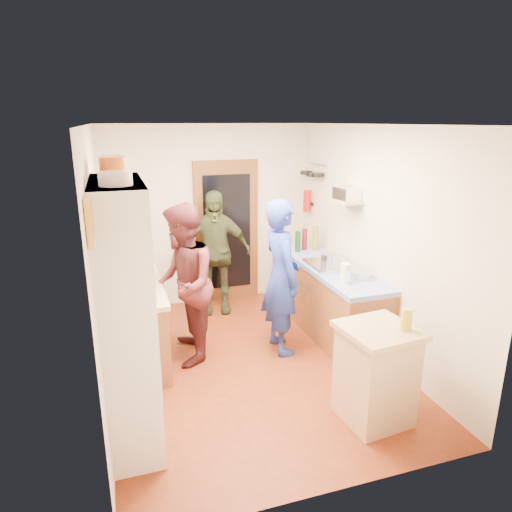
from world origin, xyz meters
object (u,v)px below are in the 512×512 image
hutch_body (127,314)px  right_counter_base (327,300)px  person_hob (285,278)px  person_back (215,252)px  island_base (375,377)px  person_left (186,283)px

hutch_body → right_counter_base: (2.50, 1.30, -0.68)m
hutch_body → person_hob: (1.78, 0.97, -0.19)m
person_hob → person_back: bearing=19.1°
hutch_body → right_counter_base: 2.90m
person_back → person_hob: bearing=-58.8°
right_counter_base → person_back: person_back is taller
right_counter_base → person_back: bearing=139.3°
island_base → person_back: (-0.81, 2.87, 0.44)m
person_hob → person_back: size_ratio=1.04×
right_counter_base → person_hob: (-0.72, -0.33, 0.49)m
person_back → person_left: bearing=-105.3°
hutch_body → right_counter_base: hutch_body is taller
right_counter_base → island_base: 1.87m
island_base → person_left: bearing=130.4°
right_counter_base → person_left: (-1.83, -0.16, 0.48)m
right_counter_base → person_back: size_ratio=1.26×
person_hob → person_back: person_hob is taller
person_left → person_back: size_ratio=1.03×
person_back → island_base: bearing=-63.1°
hutch_body → right_counter_base: size_ratio=1.00×
hutch_body → person_left: size_ratio=1.22×
right_counter_base → person_left: 1.90m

